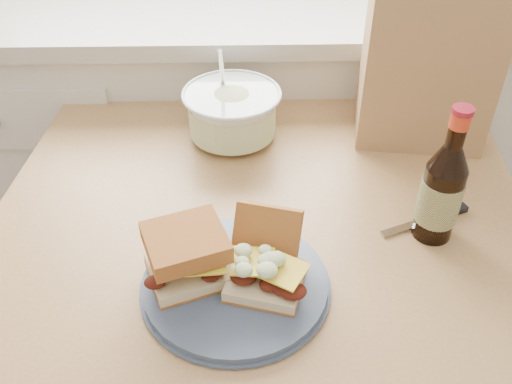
{
  "coord_description": "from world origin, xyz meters",
  "views": [
    {
      "loc": [
        0.09,
        0.24,
        1.47
      ],
      "look_at": [
        0.11,
        0.96,
        0.87
      ],
      "focal_mm": 40.0,
      "sensor_mm": 36.0,
      "label": 1
    }
  ],
  "objects_px": {
    "dining_table": "(258,277)",
    "beer_bottle": "(442,191)",
    "paper_bag": "(428,62)",
    "plate": "(236,284)",
    "coleslaw_bowl": "(232,115)"
  },
  "relations": [
    {
      "from": "dining_table",
      "to": "beer_bottle",
      "type": "distance_m",
      "value": 0.36
    },
    {
      "from": "dining_table",
      "to": "paper_bag",
      "type": "xyz_separation_m",
      "value": [
        0.34,
        0.3,
        0.28
      ]
    },
    {
      "from": "paper_bag",
      "to": "plate",
      "type": "bearing_deg",
      "value": -123.05
    },
    {
      "from": "dining_table",
      "to": "plate",
      "type": "height_order",
      "value": "plate"
    },
    {
      "from": "beer_bottle",
      "to": "paper_bag",
      "type": "xyz_separation_m",
      "value": [
        0.05,
        0.31,
        0.07
      ]
    },
    {
      "from": "dining_table",
      "to": "beer_bottle",
      "type": "height_order",
      "value": "beer_bottle"
    },
    {
      "from": "dining_table",
      "to": "coleslaw_bowl",
      "type": "height_order",
      "value": "coleslaw_bowl"
    },
    {
      "from": "plate",
      "to": "coleslaw_bowl",
      "type": "xyz_separation_m",
      "value": [
        -0.01,
        0.42,
        0.04
      ]
    },
    {
      "from": "beer_bottle",
      "to": "paper_bag",
      "type": "distance_m",
      "value": 0.32
    },
    {
      "from": "coleslaw_bowl",
      "to": "dining_table",
      "type": "bearing_deg",
      "value": -81.24
    },
    {
      "from": "plate",
      "to": "beer_bottle",
      "type": "height_order",
      "value": "beer_bottle"
    },
    {
      "from": "coleslaw_bowl",
      "to": "paper_bag",
      "type": "xyz_separation_m",
      "value": [
        0.39,
        0.0,
        0.11
      ]
    },
    {
      "from": "dining_table",
      "to": "coleslaw_bowl",
      "type": "bearing_deg",
      "value": 104.3
    },
    {
      "from": "plate",
      "to": "paper_bag",
      "type": "bearing_deg",
      "value": 48.41
    },
    {
      "from": "dining_table",
      "to": "coleslaw_bowl",
      "type": "relative_size",
      "value": 5.12
    }
  ]
}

